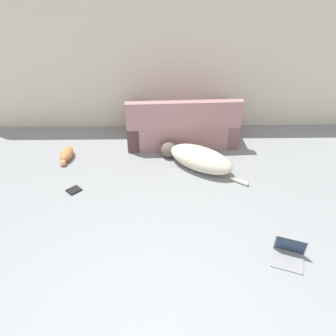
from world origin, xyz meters
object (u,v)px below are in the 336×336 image
(couch, at_px, (182,127))
(book_black, at_px, (74,190))
(cat, at_px, (66,154))
(dog, at_px, (198,158))
(laptop_open, at_px, (289,252))

(couch, bearing_deg, book_black, 40.42)
(cat, bearing_deg, dog, 82.67)
(dog, bearing_deg, book_black, 55.17)
(laptop_open, bearing_deg, dog, 135.52)
(couch, relative_size, book_black, 8.17)
(couch, height_order, laptop_open, couch)
(laptop_open, bearing_deg, book_black, 175.78)
(dog, xyz_separation_m, cat, (-2.14, 0.30, -0.09))
(cat, bearing_deg, couch, 108.24)
(dog, height_order, laptop_open, dog)
(dog, distance_m, book_black, 1.93)
(couch, height_order, cat, couch)
(cat, xyz_separation_m, laptop_open, (2.98, -2.17, 0.00))
(dog, bearing_deg, cat, 29.13)
(dog, relative_size, cat, 2.23)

